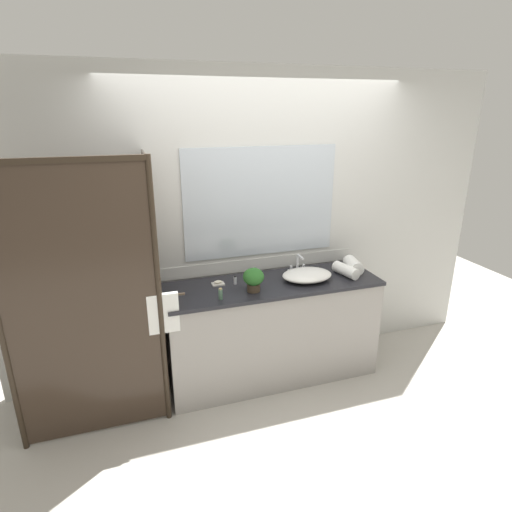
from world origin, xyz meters
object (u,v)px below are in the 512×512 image
at_px(soap_dish, 218,283).
at_px(rolled_towel_near_edge, 353,265).
at_px(potted_plant, 253,278).
at_px(sink_basin, 307,275).
at_px(faucet, 298,266).
at_px(amenity_bottle_conditioner, 221,294).
at_px(amenity_bottle_shampoo, 255,272).
at_px(rolled_towel_middle, 346,270).
at_px(amenity_bottle_lotion, 235,280).

relative_size(soap_dish, rolled_towel_near_edge, 0.44).
bearing_deg(potted_plant, sink_basin, 9.54).
height_order(faucet, amenity_bottle_conditioner, faucet).
distance_m(amenity_bottle_shampoo, amenity_bottle_conditioner, 0.53).
xyz_separation_m(faucet, potted_plant, (-0.50, -0.28, 0.05)).
bearing_deg(potted_plant, rolled_towel_middle, 4.15).
bearing_deg(sink_basin, amenity_bottle_lotion, 170.98).
distance_m(faucet, amenity_bottle_shampoo, 0.39).
relative_size(sink_basin, potted_plant, 2.25).
bearing_deg(potted_plant, amenity_bottle_conditioner, -166.35).
height_order(potted_plant, soap_dish, potted_plant).
bearing_deg(rolled_towel_near_edge, soap_dish, 176.04).
relative_size(faucet, rolled_towel_near_edge, 0.74).
xyz_separation_m(amenity_bottle_shampoo, amenity_bottle_lotion, (-0.21, -0.11, -0.00)).
xyz_separation_m(amenity_bottle_conditioner, rolled_towel_near_edge, (1.25, 0.20, 0.02)).
height_order(faucet, amenity_bottle_lotion, faucet).
bearing_deg(potted_plant, soap_dish, 138.45).
bearing_deg(amenity_bottle_shampoo, soap_dish, -167.89).
xyz_separation_m(amenity_bottle_lotion, rolled_towel_middle, (0.96, -0.12, 0.01)).
relative_size(amenity_bottle_lotion, rolled_towel_near_edge, 0.33).
height_order(amenity_bottle_conditioner, rolled_towel_near_edge, rolled_towel_near_edge).
height_order(amenity_bottle_shampoo, amenity_bottle_lotion, amenity_bottle_shampoo).
bearing_deg(rolled_towel_near_edge, rolled_towel_middle, -149.15).
relative_size(sink_basin, rolled_towel_near_edge, 1.87).
distance_m(soap_dish, rolled_towel_middle, 1.11).
xyz_separation_m(faucet, rolled_towel_middle, (0.36, -0.22, -0.01)).
bearing_deg(amenity_bottle_conditioner, rolled_towel_near_edge, 8.94).
height_order(amenity_bottle_lotion, amenity_bottle_conditioner, amenity_bottle_conditioner).
height_order(potted_plant, amenity_bottle_shampoo, potted_plant).
xyz_separation_m(soap_dish, rolled_towel_middle, (1.10, -0.15, 0.03)).
xyz_separation_m(rolled_towel_near_edge, rolled_towel_middle, (-0.11, -0.07, -0.01)).
bearing_deg(soap_dish, amenity_bottle_lotion, -12.90).
relative_size(sink_basin, amenity_bottle_lotion, 5.74).
xyz_separation_m(faucet, soap_dish, (-0.74, -0.07, -0.04)).
distance_m(potted_plant, soap_dish, 0.33).
height_order(sink_basin, amenity_bottle_shampoo, sink_basin).
bearing_deg(amenity_bottle_conditioner, rolled_towel_middle, 6.55).
height_order(faucet, potted_plant, potted_plant).
bearing_deg(soap_dish, faucet, 5.19).
distance_m(sink_basin, faucet, 0.19).
distance_m(soap_dish, amenity_bottle_lotion, 0.14).
relative_size(sink_basin, soap_dish, 4.28).
bearing_deg(faucet, soap_dish, -174.81).
height_order(soap_dish, amenity_bottle_shampoo, amenity_bottle_shampoo).
relative_size(potted_plant, rolled_towel_near_edge, 0.83).
bearing_deg(rolled_towel_middle, soap_dish, 172.25).
bearing_deg(sink_basin, rolled_towel_near_edge, 5.34).
relative_size(amenity_bottle_shampoo, rolled_towel_middle, 0.32).
bearing_deg(soap_dish, amenity_bottle_conditioner, -99.27).
bearing_deg(faucet, potted_plant, -150.93).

